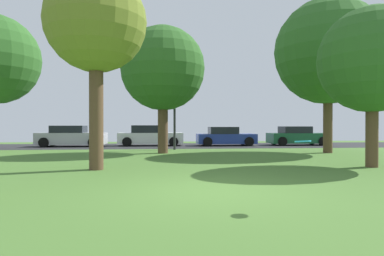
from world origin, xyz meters
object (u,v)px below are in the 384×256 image
at_px(oak_tree_center, 328,52).
at_px(parked_car_blue, 225,137).
at_px(frisbee_disc, 303,141).
at_px(parked_car_silver, 72,137).
at_px(maple_tree_far, 372,60).
at_px(parked_car_white, 150,136).
at_px(oak_tree_left, 163,69).
at_px(parked_car_green, 297,136).
at_px(street_lamp_post, 175,112).
at_px(oak_tree_right, 96,24).

distance_m(oak_tree_center, parked_car_blue, 9.04).
xyz_separation_m(frisbee_disc, parked_car_silver, (-8.51, 17.48, -0.49)).
xyz_separation_m(maple_tree_far, parked_car_white, (-7.97, 12.70, -2.99)).
bearing_deg(oak_tree_left, maple_tree_far, -41.61).
distance_m(maple_tree_far, parked_car_silver, 18.36).
bearing_deg(parked_car_silver, parked_car_blue, -0.21).
height_order(oak_tree_center, parked_car_green, oak_tree_center).
xyz_separation_m(parked_car_green, street_lamp_post, (-9.07, -3.71, 1.62)).
xyz_separation_m(maple_tree_far, parked_car_blue, (-2.65, 12.29, -3.04)).
bearing_deg(parked_car_silver, parked_car_white, 4.04).
height_order(maple_tree_far, parked_car_green, maple_tree_far).
xyz_separation_m(oak_tree_left, oak_tree_right, (-2.16, -6.08, 0.36)).
height_order(frisbee_disc, parked_car_green, parked_car_green).
bearing_deg(parked_car_silver, oak_tree_left, -44.27).
xyz_separation_m(parked_car_silver, street_lamp_post, (6.88, -3.69, 1.59)).
distance_m(maple_tree_far, parked_car_green, 12.99).
height_order(maple_tree_far, parked_car_blue, maple_tree_far).
bearing_deg(maple_tree_far, oak_tree_center, 75.52).
xyz_separation_m(oak_tree_left, frisbee_disc, (2.33, -11.45, -3.19)).
bearing_deg(oak_tree_right, parked_car_silver, 108.36).
distance_m(parked_car_white, parked_car_blue, 5.33).
bearing_deg(street_lamp_post, oak_tree_left, -106.59).
bearing_deg(oak_tree_left, oak_tree_right, -109.58).
height_order(frisbee_disc, parked_car_white, parked_car_white).
bearing_deg(oak_tree_right, parked_car_blue, 61.29).
bearing_deg(street_lamp_post, oak_tree_right, -108.76).
relative_size(parked_car_silver, street_lamp_post, 0.99).
relative_size(maple_tree_far, parked_car_blue, 1.33).
bearing_deg(oak_tree_left, parked_car_white, 97.74).
bearing_deg(oak_tree_left, frisbee_disc, -78.50).
bearing_deg(oak_tree_center, parked_car_green, 79.84).
xyz_separation_m(oak_tree_center, parked_car_white, (-9.45, 6.96, -4.61)).
height_order(parked_car_green, street_lamp_post, street_lamp_post).
bearing_deg(street_lamp_post, parked_car_white, 111.10).
bearing_deg(oak_tree_right, frisbee_disc, -50.10).
bearing_deg(street_lamp_post, maple_tree_far, -53.48).
bearing_deg(maple_tree_far, oak_tree_left, 138.39).
bearing_deg(frisbee_disc, parked_car_silver, 115.96).
height_order(oak_tree_right, parked_car_silver, oak_tree_right).
height_order(oak_tree_left, street_lamp_post, oak_tree_left).
height_order(parked_car_silver, parked_car_white, parked_car_white).
distance_m(oak_tree_left, parked_car_blue, 8.34).
xyz_separation_m(oak_tree_right, street_lamp_post, (2.86, 8.42, -2.45)).
relative_size(oak_tree_right, oak_tree_center, 0.79).
distance_m(oak_tree_center, frisbee_disc, 13.22).
bearing_deg(oak_tree_center, frisbee_disc, -119.85).
relative_size(oak_tree_center, street_lamp_post, 1.79).
height_order(maple_tree_far, parked_car_white, maple_tree_far).
distance_m(oak_tree_left, street_lamp_post, 3.21).
relative_size(parked_car_silver, parked_car_white, 0.99).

